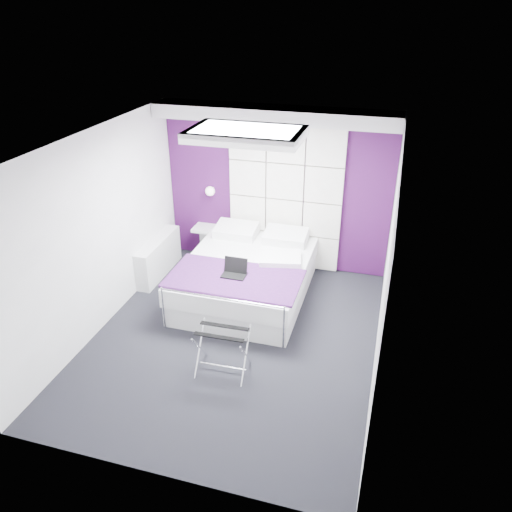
{
  "coord_description": "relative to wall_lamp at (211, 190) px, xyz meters",
  "views": [
    {
      "loc": [
        1.74,
        -5.02,
        3.99
      ],
      "look_at": [
        0.19,
        0.35,
        1.07
      ],
      "focal_mm": 35.0,
      "sensor_mm": 36.0,
      "label": 1
    }
  ],
  "objects": [
    {
      "name": "wall_left",
      "position": [
        -0.75,
        -2.06,
        0.08
      ],
      "size": [
        0.0,
        4.4,
        4.4
      ],
      "primitive_type": "plane",
      "rotation": [
        1.57,
        0.0,
        1.57
      ],
      "color": "silver",
      "rests_on": "floor"
    },
    {
      "name": "skylight",
      "position": [
        1.05,
        -1.46,
        1.33
      ],
      "size": [
        1.36,
        0.86,
        0.12
      ],
      "primitive_type": null,
      "color": "white",
      "rests_on": "ceiling"
    },
    {
      "name": "bed",
      "position": [
        0.9,
        -1.0,
        -0.9
      ],
      "size": [
        1.8,
        2.17,
        0.76
      ],
      "color": "silver",
      "rests_on": "floor"
    },
    {
      "name": "wall_back",
      "position": [
        1.05,
        0.14,
        0.08
      ],
      "size": [
        3.6,
        0.0,
        3.6
      ],
      "primitive_type": "plane",
      "rotation": [
        1.57,
        0.0,
        0.0
      ],
      "color": "silver",
      "rests_on": "floor"
    },
    {
      "name": "headboard",
      "position": [
        1.2,
        0.08,
        -0.05
      ],
      "size": [
        1.8,
        0.08,
        2.3
      ],
      "primitive_type": null,
      "color": "silver",
      "rests_on": "wall_back"
    },
    {
      "name": "wall_lamp",
      "position": [
        0.0,
        0.0,
        0.0
      ],
      "size": [
        0.15,
        0.15,
        0.15
      ],
      "primitive_type": "sphere",
      "color": "white",
      "rests_on": "wall_back"
    },
    {
      "name": "laptop",
      "position": [
        0.88,
        -1.47,
        -0.55
      ],
      "size": [
        0.33,
        0.23,
        0.23
      ],
      "rotation": [
        0.0,
        0.0,
        -0.0
      ],
      "color": "black",
      "rests_on": "bed"
    },
    {
      "name": "floor",
      "position": [
        1.05,
        -2.06,
        -1.22
      ],
      "size": [
        4.4,
        4.4,
        0.0
      ],
      "primitive_type": "plane",
      "color": "black",
      "rests_on": "ground"
    },
    {
      "name": "accent_wall",
      "position": [
        1.05,
        0.13,
        0.08
      ],
      "size": [
        3.58,
        0.02,
        2.58
      ],
      "primitive_type": "cube",
      "color": "#3E0F43",
      "rests_on": "wall_back"
    },
    {
      "name": "soffit",
      "position": [
        1.05,
        -0.11,
        1.28
      ],
      "size": [
        3.58,
        0.5,
        0.2
      ],
      "primitive_type": "cube",
      "color": "silver",
      "rests_on": "wall_back"
    },
    {
      "name": "radiator",
      "position": [
        -0.64,
        -0.76,
        -0.92
      ],
      "size": [
        0.22,
        1.2,
        0.6
      ],
      "primitive_type": "cube",
      "color": "silver",
      "rests_on": "floor"
    },
    {
      "name": "luggage_rack",
      "position": [
        1.12,
        -2.7,
        -0.93
      ],
      "size": [
        0.59,
        0.43,
        0.58
      ],
      "rotation": [
        0.0,
        0.0,
        0.03
      ],
      "color": "silver",
      "rests_on": "floor"
    },
    {
      "name": "nightstand",
      "position": [
        -0.08,
        -0.04,
        -0.66
      ],
      "size": [
        0.45,
        0.35,
        0.05
      ],
      "primitive_type": "cube",
      "color": "silver",
      "rests_on": "wall_back"
    },
    {
      "name": "ceiling",
      "position": [
        1.05,
        -2.06,
        1.38
      ],
      "size": [
        4.4,
        4.4,
        0.0
      ],
      "primitive_type": "plane",
      "rotation": [
        3.14,
        0.0,
        0.0
      ],
      "color": "white",
      "rests_on": "wall_back"
    },
    {
      "name": "wall_right",
      "position": [
        2.85,
        -2.06,
        0.08
      ],
      "size": [
        0.0,
        4.4,
        4.4
      ],
      "primitive_type": "plane",
      "rotation": [
        1.57,
        0.0,
        -1.57
      ],
      "color": "silver",
      "rests_on": "floor"
    }
  ]
}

